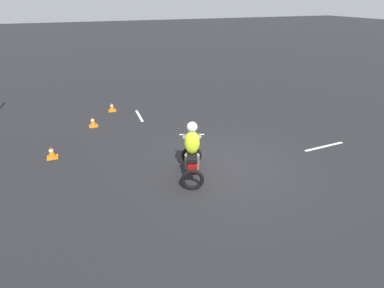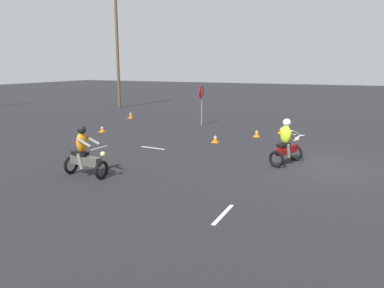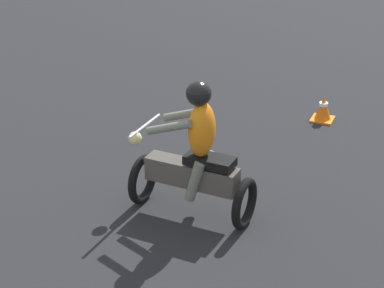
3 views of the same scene
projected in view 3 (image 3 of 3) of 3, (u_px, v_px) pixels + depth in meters
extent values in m
torus|color=black|center=(143.00, 179.00, 8.84)|extent=(0.61, 0.14, 0.60)
torus|color=black|center=(244.00, 203.00, 8.33)|extent=(0.61, 0.14, 0.60)
cube|color=#4C4742|center=(192.00, 174.00, 8.49)|extent=(0.31, 1.11, 0.28)
cube|color=black|center=(210.00, 161.00, 8.30)|extent=(0.30, 0.58, 0.10)
cylinder|color=silver|center=(145.00, 126.00, 8.51)|extent=(0.70, 0.08, 0.04)
sphere|color=#F2E08C|center=(135.00, 138.00, 8.64)|extent=(0.17, 0.17, 0.16)
ellipsoid|color=orange|center=(202.00, 130.00, 8.19)|extent=(0.42, 0.30, 0.64)
cylinder|color=slate|center=(185.00, 114.00, 8.44)|extent=(0.12, 0.55, 0.27)
cylinder|color=slate|center=(169.00, 127.00, 8.12)|extent=(0.12, 0.55, 0.27)
cylinder|color=slate|center=(205.00, 171.00, 8.56)|extent=(0.14, 0.25, 0.51)
cylinder|color=slate|center=(195.00, 181.00, 8.33)|extent=(0.14, 0.25, 0.51)
sphere|color=black|center=(199.00, 94.00, 8.02)|extent=(0.30, 0.30, 0.28)
cube|color=orange|center=(322.00, 119.00, 11.10)|extent=(0.32, 0.32, 0.03)
cone|color=orange|center=(323.00, 107.00, 11.02)|extent=(0.24, 0.24, 0.35)
cylinder|color=white|center=(324.00, 104.00, 10.99)|extent=(0.13, 0.13, 0.05)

